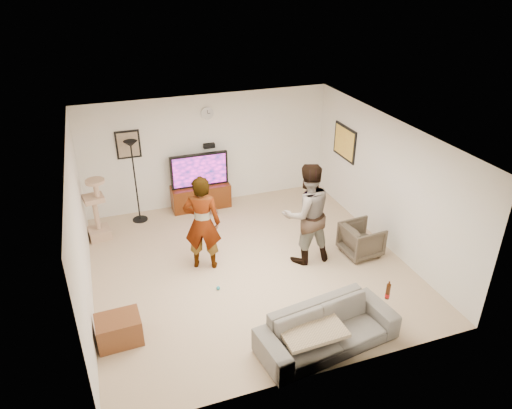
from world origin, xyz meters
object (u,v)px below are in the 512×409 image
object	(u,v)px
floor_lamp	(135,182)
person_left	(202,223)
tv	(199,170)
cat_tree	(95,209)
tv_stand	(201,197)
person_right	(307,214)
beer_bottle	(388,291)
sofa	(327,329)
side_table	(119,330)
armchair	(361,240)

from	to	relation	value
floor_lamp	person_left	distance (m)	2.31
tv	cat_tree	size ratio (longest dim) A/B	0.98
tv_stand	person_right	xyz separation A→B (m)	(1.33, -2.67, 0.69)
floor_lamp	beer_bottle	xyz separation A→B (m)	(3.03, -4.67, -0.17)
person_left	tv_stand	bearing A→B (deg)	-81.46
tv_stand	sofa	bearing A→B (deg)	-81.68
tv_stand	side_table	xyz separation A→B (m)	(-2.11, -3.73, -0.06)
beer_bottle	armchair	xyz separation A→B (m)	(0.76, 1.94, -0.41)
cat_tree	person_right	xyz separation A→B (m)	(3.57, -2.08, 0.31)
beer_bottle	armchair	world-z (taller)	beer_bottle
tv	sofa	xyz separation A→B (m)	(0.70, -4.80, -0.62)
sofa	beer_bottle	world-z (taller)	beer_bottle
cat_tree	person_left	size ratio (longest dim) A/B	0.72
tv	floor_lamp	xyz separation A→B (m)	(-1.39, -0.13, -0.02)
person_right	side_table	world-z (taller)	person_right
person_right	beer_bottle	world-z (taller)	person_right
cat_tree	side_table	world-z (taller)	cat_tree
floor_lamp	person_right	xyz separation A→B (m)	(2.72, -2.54, 0.07)
cat_tree	person_right	world-z (taller)	person_right
beer_bottle	armchair	bearing A→B (deg)	68.54
person_left	armchair	world-z (taller)	person_left
person_left	armchair	bearing A→B (deg)	-171.13
tv_stand	person_left	bearing A→B (deg)	-102.05
cat_tree	person_left	world-z (taller)	person_left
beer_bottle	cat_tree	bearing A→B (deg)	132.70
tv	cat_tree	bearing A→B (deg)	-165.21
person_right	sofa	distance (m)	2.32
person_right	sofa	bearing A→B (deg)	73.12
tv	tv_stand	bearing A→B (deg)	0.00
cat_tree	armchair	size ratio (longest dim) A/B	1.88
floor_lamp	person_left	xyz separation A→B (m)	(0.90, -2.13, -0.00)
tv_stand	armchair	world-z (taller)	armchair
beer_bottle	side_table	distance (m)	3.94
side_table	tv	bearing A→B (deg)	60.45
floor_lamp	cat_tree	xyz separation A→B (m)	(-0.86, -0.46, -0.25)
sofa	armchair	distance (m)	2.59
tv_stand	side_table	distance (m)	4.28
cat_tree	person_right	distance (m)	4.15
floor_lamp	sofa	xyz separation A→B (m)	(2.09, -4.67, -0.59)
tv_stand	sofa	world-z (taller)	sofa
floor_lamp	side_table	xyz separation A→B (m)	(-0.73, -3.60, -0.68)
tv_stand	floor_lamp	bearing A→B (deg)	-174.63
tv	beer_bottle	xyz separation A→B (m)	(1.65, -4.80, -0.19)
floor_lamp	tv	bearing A→B (deg)	5.37
armchair	side_table	distance (m)	4.61
cat_tree	armchair	distance (m)	5.19
tv_stand	side_table	size ratio (longest dim) A/B	2.06
floor_lamp	cat_tree	distance (m)	1.00
tv_stand	floor_lamp	size ratio (longest dim) A/B	0.73
tv	floor_lamp	world-z (taller)	floor_lamp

